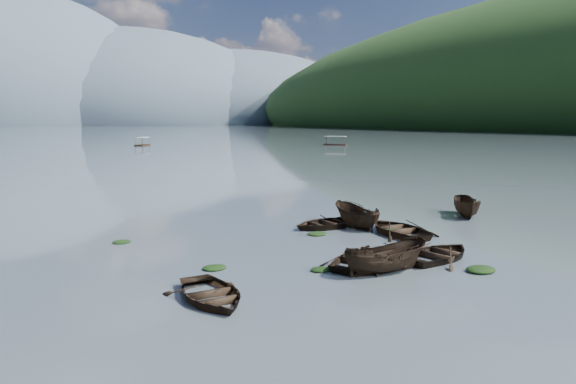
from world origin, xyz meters
name	(u,v)px	position (x,y,z in m)	size (l,w,h in m)	color
ground_plane	(419,278)	(0.00, 0.00, 0.00)	(2400.00, 2400.00, 0.00)	#4A565C
haze_mtn_b	(0,125)	(-60.00, 900.00, 0.00)	(520.00, 520.00, 340.00)	#475666
haze_mtn_c	(133,124)	(140.00, 900.00, 0.00)	(520.00, 520.00, 260.00)	#475666
haze_mtn_d	(231,124)	(320.00, 900.00, 0.00)	(520.00, 520.00, 220.00)	#475666
rowboat_0	(211,300)	(-8.36, 1.25, 0.00)	(2.89, 4.04, 0.84)	black
rowboat_1	(361,264)	(-0.96, 2.73, 0.00)	(2.88, 4.03, 0.84)	black
rowboat_2	(385,272)	(-0.80, 1.21, 0.00)	(1.49, 3.96, 1.53)	black
rowboat_3	(398,234)	(4.40, 6.90, 0.00)	(3.31, 4.63, 0.96)	black
rowboat_4	(439,259)	(2.74, 1.84, 0.00)	(3.02, 4.23, 0.88)	black
rowboat_5	(467,216)	(11.82, 9.14, 0.00)	(1.51, 4.01, 1.55)	black
rowboat_7	(326,227)	(1.65, 10.20, 0.00)	(3.10, 4.34, 0.90)	black
rowboat_8	(356,227)	(3.28, 9.51, 0.00)	(1.54, 4.10, 1.58)	black
weed_clump_0	(215,269)	(-7.04, 4.85, 0.00)	(1.05, 0.86, 0.23)	black
weed_clump_1	(321,271)	(-3.08, 2.63, 0.00)	(0.91, 0.73, 0.20)	black
weed_clump_2	(481,272)	(2.90, -0.46, 0.00)	(1.32, 1.06, 0.29)	black
weed_clump_3	(417,229)	(6.22, 7.45, 0.00)	(0.77, 0.65, 0.17)	black
weed_clump_4	(387,230)	(4.40, 7.93, 0.00)	(1.28, 1.02, 0.26)	black
weed_clump_5	(122,243)	(-9.87, 11.56, 0.00)	(0.94, 0.76, 0.20)	black
weed_clump_6	(317,235)	(0.17, 8.67, 0.00)	(1.09, 0.91, 0.23)	black
weed_clump_7	(354,226)	(3.38, 9.79, 0.00)	(1.15, 0.92, 0.25)	black
pontoon_centre	(142,146)	(10.87, 117.29, 0.00)	(2.20, 5.28, 2.02)	black
pontoon_right	(335,145)	(55.59, 97.15, 0.00)	(2.41, 5.79, 2.22)	black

